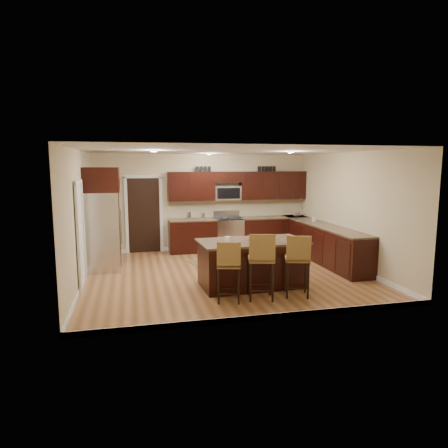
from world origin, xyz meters
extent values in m
plane|color=#9C693D|center=(0.00, 0.00, 0.00)|extent=(6.00, 6.00, 0.00)
plane|color=silver|center=(0.00, 0.00, 2.70)|extent=(6.00, 6.00, 0.00)
plane|color=#C6B78F|center=(0.00, 2.75, 1.35)|extent=(6.00, 0.00, 6.00)
plane|color=#C6B78F|center=(-3.00, 0.00, 1.35)|extent=(0.00, 5.50, 5.50)
plane|color=#C6B78F|center=(3.00, 0.00, 1.35)|extent=(0.00, 5.50, 5.50)
cube|color=black|center=(-0.35, 2.45, 0.44)|extent=(1.30, 0.60, 0.88)
cube|color=black|center=(2.03, 2.45, 0.44)|extent=(1.94, 0.60, 0.88)
cube|color=black|center=(2.70, 0.48, 0.44)|extent=(0.60, 3.35, 0.88)
cube|color=brown|center=(-0.35, 2.45, 0.90)|extent=(1.30, 0.63, 0.04)
cube|color=brown|center=(2.03, 2.45, 0.90)|extent=(1.94, 0.63, 0.04)
cube|color=brown|center=(2.70, 0.48, 0.90)|extent=(0.63, 3.35, 0.04)
cube|color=black|center=(-0.35, 2.58, 1.82)|extent=(1.30, 0.33, 0.80)
cube|color=black|center=(2.03, 2.58, 1.82)|extent=(1.94, 0.33, 0.80)
cube|color=black|center=(0.68, 2.58, 2.07)|extent=(0.76, 0.33, 0.30)
cube|color=silver|center=(0.68, 2.45, 0.45)|extent=(0.76, 0.64, 0.90)
cube|color=black|center=(0.68, 2.45, 0.91)|extent=(0.76, 0.60, 0.03)
cube|color=black|center=(0.68, 2.15, 0.45)|extent=(0.65, 0.01, 0.45)
cube|color=silver|center=(0.68, 2.72, 1.02)|extent=(0.76, 0.05, 0.18)
cube|color=silver|center=(0.68, 2.60, 1.62)|extent=(0.76, 0.31, 0.40)
cube|color=black|center=(-1.65, 2.73, 1.03)|extent=(0.85, 0.03, 2.06)
cube|color=white|center=(-2.98, -0.30, 1.02)|extent=(0.03, 0.80, 2.04)
cube|color=black|center=(0.32, -0.96, 0.44)|extent=(2.05, 1.09, 0.88)
cube|color=brown|center=(0.32, -0.96, 0.90)|extent=(2.15, 1.20, 0.04)
cube|color=black|center=(0.32, -0.96, 0.04)|extent=(1.96, 1.01, 0.09)
cube|color=olive|center=(-0.35, -1.74, 0.66)|extent=(0.50, 0.50, 0.06)
cube|color=olive|center=(-0.39, -1.92, 0.88)|extent=(0.41, 0.14, 0.44)
cylinder|color=black|center=(-0.52, -1.91, 0.32)|extent=(0.04, 0.04, 0.63)
cylinder|color=black|center=(-0.17, -1.91, 0.32)|extent=(0.04, 0.04, 0.63)
cylinder|color=black|center=(-0.52, -1.56, 0.32)|extent=(0.04, 0.04, 0.63)
cylinder|color=black|center=(-0.17, -1.56, 0.32)|extent=(0.04, 0.04, 0.63)
cube|color=olive|center=(0.25, -1.74, 0.74)|extent=(0.55, 0.55, 0.06)
cube|color=olive|center=(0.20, -1.94, 0.97)|extent=(0.45, 0.15, 0.49)
cylinder|color=black|center=(0.05, -1.93, 0.35)|extent=(0.04, 0.04, 0.70)
cylinder|color=black|center=(0.44, -1.93, 0.35)|extent=(0.04, 0.04, 0.70)
cylinder|color=black|center=(0.05, -1.54, 0.35)|extent=(0.04, 0.04, 0.70)
cylinder|color=black|center=(0.44, -1.54, 0.35)|extent=(0.04, 0.04, 0.70)
cube|color=olive|center=(0.95, -1.74, 0.70)|extent=(0.54, 0.54, 0.06)
cube|color=olive|center=(0.89, -1.92, 0.93)|extent=(0.43, 0.17, 0.46)
cylinder|color=black|center=(0.76, -1.92, 0.33)|extent=(0.04, 0.04, 0.67)
cylinder|color=black|center=(1.13, -1.92, 0.33)|extent=(0.04, 0.04, 0.67)
cylinder|color=black|center=(0.76, -1.55, 0.33)|extent=(0.04, 0.04, 0.67)
cylinder|color=black|center=(1.13, -1.55, 0.33)|extent=(0.04, 0.04, 0.67)
cube|color=silver|center=(-2.62, 1.03, 0.90)|extent=(0.72, 0.90, 1.80)
cube|color=black|center=(-2.26, 1.03, 0.90)|extent=(0.01, 0.02, 1.71)
cylinder|color=silver|center=(-2.23, 0.95, 0.99)|extent=(0.02, 0.02, 0.80)
cylinder|color=silver|center=(-2.23, 1.11, 0.99)|extent=(0.02, 0.02, 0.80)
cube|color=black|center=(-2.62, 1.03, 2.08)|extent=(0.78, 0.96, 0.55)
cube|color=brown|center=(-0.11, 1.16, 0.01)|extent=(1.12, 0.88, 0.01)
imported|color=silver|center=(2.75, 2.45, 0.96)|extent=(0.37, 0.37, 0.07)
imported|color=#B2B2B2|center=(2.70, 1.24, 1.01)|extent=(0.09, 0.09, 0.18)
cylinder|color=silver|center=(-0.45, 2.45, 1.02)|extent=(0.12, 0.12, 0.20)
cylinder|color=silver|center=(-0.06, 2.45, 1.01)|extent=(0.11, 0.11, 0.17)
cylinder|color=white|center=(-0.18, -0.96, 0.97)|extent=(0.10, 0.10, 0.10)
camera|label=1|loc=(-1.98, -8.37, 2.39)|focal=32.00mm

